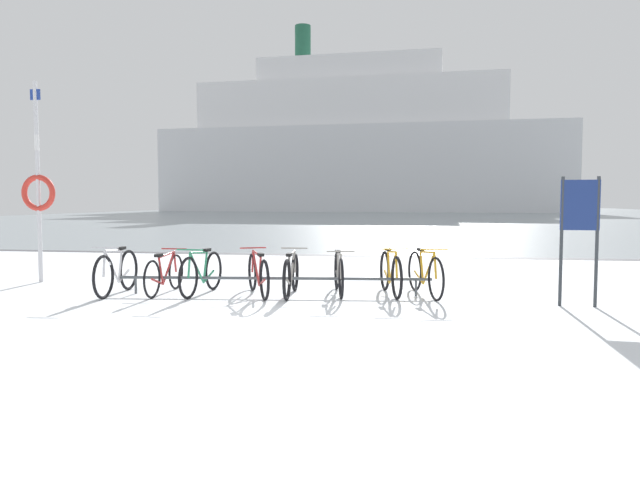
{
  "coord_description": "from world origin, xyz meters",
  "views": [
    {
      "loc": [
        2.19,
        -6.83,
        1.6
      ],
      "look_at": [
        0.16,
        5.31,
        0.77
      ],
      "focal_mm": 33.14,
      "sensor_mm": 36.0,
      "label": 1
    }
  ],
  "objects_px": {
    "bicycle_6": "(391,273)",
    "bicycle_3": "(258,275)",
    "bicycle_1": "(165,274)",
    "rescue_post": "(38,187)",
    "bicycle_5": "(339,273)",
    "bicycle_2": "(201,273)",
    "bicycle_7": "(425,273)",
    "info_sign": "(580,219)",
    "bicycle_0": "(117,272)",
    "bicycle_4": "(291,275)",
    "ferry_ship": "(358,149)"
  },
  "relations": [
    {
      "from": "bicycle_0",
      "to": "bicycle_1",
      "type": "bearing_deg",
      "value": 15.88
    },
    {
      "from": "bicycle_7",
      "to": "bicycle_5",
      "type": "bearing_deg",
      "value": -177.85
    },
    {
      "from": "bicycle_6",
      "to": "bicycle_2",
      "type": "bearing_deg",
      "value": -171.68
    },
    {
      "from": "ferry_ship",
      "to": "bicycle_7",
      "type": "bearing_deg",
      "value": -83.28
    },
    {
      "from": "bicycle_2",
      "to": "bicycle_6",
      "type": "bearing_deg",
      "value": 8.32
    },
    {
      "from": "bicycle_1",
      "to": "bicycle_3",
      "type": "xyz_separation_m",
      "value": [
        1.63,
        0.07,
        0.01
      ]
    },
    {
      "from": "bicycle_1",
      "to": "info_sign",
      "type": "relative_size",
      "value": 0.84
    },
    {
      "from": "bicycle_4",
      "to": "bicycle_6",
      "type": "bearing_deg",
      "value": 12.25
    },
    {
      "from": "bicycle_2",
      "to": "bicycle_7",
      "type": "height_order",
      "value": "bicycle_7"
    },
    {
      "from": "bicycle_0",
      "to": "bicycle_1",
      "type": "relative_size",
      "value": 1.03
    },
    {
      "from": "bicycle_5",
      "to": "bicycle_7",
      "type": "xyz_separation_m",
      "value": [
        1.45,
        0.05,
        0.02
      ]
    },
    {
      "from": "bicycle_4",
      "to": "bicycle_6",
      "type": "height_order",
      "value": "bicycle_6"
    },
    {
      "from": "rescue_post",
      "to": "bicycle_3",
      "type": "bearing_deg",
      "value": -10.7
    },
    {
      "from": "bicycle_3",
      "to": "bicycle_4",
      "type": "height_order",
      "value": "bicycle_3"
    },
    {
      "from": "bicycle_6",
      "to": "rescue_post",
      "type": "bearing_deg",
      "value": 176.27
    },
    {
      "from": "bicycle_6",
      "to": "info_sign",
      "type": "relative_size",
      "value": 0.84
    },
    {
      "from": "bicycle_1",
      "to": "bicycle_3",
      "type": "relative_size",
      "value": 1.03
    },
    {
      "from": "bicycle_5",
      "to": "ferry_ship",
      "type": "xyz_separation_m",
      "value": [
        -7.3,
        74.19,
        8.53
      ]
    },
    {
      "from": "bicycle_2",
      "to": "bicycle_3",
      "type": "relative_size",
      "value": 1.07
    },
    {
      "from": "bicycle_1",
      "to": "bicycle_0",
      "type": "bearing_deg",
      "value": -164.12
    },
    {
      "from": "bicycle_4",
      "to": "bicycle_5",
      "type": "height_order",
      "value": "bicycle_5"
    },
    {
      "from": "bicycle_1",
      "to": "rescue_post",
      "type": "height_order",
      "value": "rescue_post"
    },
    {
      "from": "bicycle_3",
      "to": "bicycle_7",
      "type": "bearing_deg",
      "value": 8.58
    },
    {
      "from": "bicycle_1",
      "to": "bicycle_6",
      "type": "distance_m",
      "value": 3.85
    },
    {
      "from": "bicycle_5",
      "to": "bicycle_7",
      "type": "bearing_deg",
      "value": 2.15
    },
    {
      "from": "bicycle_6",
      "to": "bicycle_3",
      "type": "bearing_deg",
      "value": -168.93
    },
    {
      "from": "bicycle_1",
      "to": "bicycle_5",
      "type": "bearing_deg",
      "value": 8.31
    },
    {
      "from": "bicycle_6",
      "to": "bicycle_7",
      "type": "relative_size",
      "value": 0.96
    },
    {
      "from": "info_sign",
      "to": "bicycle_3",
      "type": "bearing_deg",
      "value": 177.62
    },
    {
      "from": "bicycle_2",
      "to": "bicycle_4",
      "type": "distance_m",
      "value": 1.54
    },
    {
      "from": "bicycle_5",
      "to": "rescue_post",
      "type": "distance_m",
      "value": 6.15
    },
    {
      "from": "bicycle_6",
      "to": "info_sign",
      "type": "height_order",
      "value": "info_sign"
    },
    {
      "from": "bicycle_5",
      "to": "bicycle_1",
      "type": "bearing_deg",
      "value": -171.69
    },
    {
      "from": "bicycle_3",
      "to": "info_sign",
      "type": "relative_size",
      "value": 0.82
    },
    {
      "from": "bicycle_3",
      "to": "ferry_ship",
      "type": "height_order",
      "value": "ferry_ship"
    },
    {
      "from": "info_sign",
      "to": "bicycle_4",
      "type": "bearing_deg",
      "value": 176.39
    },
    {
      "from": "bicycle_4",
      "to": "bicycle_7",
      "type": "distance_m",
      "value": 2.24
    },
    {
      "from": "bicycle_0",
      "to": "bicycle_5",
      "type": "distance_m",
      "value": 3.77
    },
    {
      "from": "bicycle_3",
      "to": "bicycle_6",
      "type": "xyz_separation_m",
      "value": [
        2.19,
        0.43,
        0.02
      ]
    },
    {
      "from": "bicycle_1",
      "to": "bicycle_3",
      "type": "height_order",
      "value": "bicycle_3"
    },
    {
      "from": "rescue_post",
      "to": "ferry_ship",
      "type": "relative_size",
      "value": 0.07
    },
    {
      "from": "bicycle_1",
      "to": "bicycle_4",
      "type": "height_order",
      "value": "bicycle_4"
    },
    {
      "from": "bicycle_5",
      "to": "info_sign",
      "type": "distance_m",
      "value": 3.87
    },
    {
      "from": "rescue_post",
      "to": "bicycle_5",
      "type": "bearing_deg",
      "value": -4.91
    },
    {
      "from": "bicycle_2",
      "to": "bicycle_0",
      "type": "bearing_deg",
      "value": -169.95
    },
    {
      "from": "bicycle_1",
      "to": "ferry_ship",
      "type": "xyz_separation_m",
      "value": [
        -4.35,
        74.62,
        8.54
      ]
    },
    {
      "from": "bicycle_0",
      "to": "bicycle_2",
      "type": "distance_m",
      "value": 1.44
    },
    {
      "from": "bicycle_4",
      "to": "bicycle_5",
      "type": "distance_m",
      "value": 0.82
    },
    {
      "from": "bicycle_2",
      "to": "bicycle_3",
      "type": "xyz_separation_m",
      "value": [
        0.98,
        0.04,
        -0.01
      ]
    },
    {
      "from": "rescue_post",
      "to": "bicycle_4",
      "type": "bearing_deg",
      "value": -8.79
    }
  ]
}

